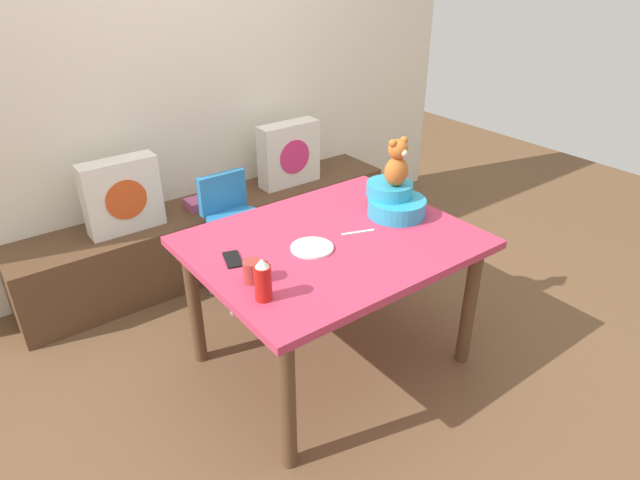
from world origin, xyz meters
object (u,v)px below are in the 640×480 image
at_px(teddy_bear, 397,163).
at_px(dinner_plate_near, 312,248).
at_px(pillow_floral_left, 122,196).
at_px(book_stack, 202,202).
at_px(coffee_mug, 253,271).
at_px(highchair, 235,222).
at_px(pillow_floral_right, 289,154).
at_px(dining_table, 332,256).
at_px(infant_seat_teal, 394,201).
at_px(cell_phone, 233,259).
at_px(ketchup_bottle, 263,280).

relative_size(teddy_bear, dinner_plate_near, 1.25).
bearing_deg(pillow_floral_left, book_stack, 2.39).
xyz_separation_m(pillow_floral_left, teddy_bear, (1.02, -1.22, 0.34)).
bearing_deg(coffee_mug, highchair, 66.28).
distance_m(pillow_floral_right, dinner_plate_near, 1.46).
xyz_separation_m(pillow_floral_right, highchair, (-0.68, -0.42, -0.16)).
relative_size(book_stack, dining_table, 0.15).
height_order(dining_table, highchair, highchair).
distance_m(dining_table, infant_seat_teal, 0.46).
xyz_separation_m(infant_seat_teal, cell_phone, (-0.91, 0.09, -0.07)).
relative_size(infant_seat_teal, dinner_plate_near, 1.65).
xyz_separation_m(pillow_floral_left, ketchup_bottle, (0.06, -1.47, 0.15)).
bearing_deg(infant_seat_teal, book_stack, 112.57).
bearing_deg(highchair, infant_seat_teal, -57.40).
relative_size(pillow_floral_left, dining_table, 0.34).
xyz_separation_m(pillow_floral_right, ketchup_bottle, (-1.12, -1.47, 0.15)).
bearing_deg(highchair, teddy_bear, -57.41).
xyz_separation_m(pillow_floral_left, cell_phone, (0.11, -1.13, 0.06)).
distance_m(pillow_floral_right, infant_seat_teal, 1.24).
distance_m(dining_table, teddy_bear, 0.57).
bearing_deg(pillow_floral_left, teddy_bear, -50.17).
height_order(teddy_bear, dinner_plate_near, teddy_bear).
relative_size(book_stack, coffee_mug, 1.67).
relative_size(pillow_floral_right, infant_seat_teal, 1.33).
distance_m(book_stack, dinner_plate_near, 1.31).
distance_m(pillow_floral_left, pillow_floral_right, 1.18).
bearing_deg(teddy_bear, cell_phone, 174.57).
distance_m(pillow_floral_left, highchair, 0.67).
height_order(coffee_mug, cell_phone, coffee_mug).
height_order(pillow_floral_left, book_stack, pillow_floral_left).
relative_size(pillow_floral_right, ketchup_bottle, 2.38).
xyz_separation_m(ketchup_bottle, cell_phone, (0.05, 0.34, -0.08)).
bearing_deg(highchair, pillow_floral_right, 31.47).
relative_size(highchair, ketchup_bottle, 4.27).
distance_m(pillow_floral_left, coffee_mug, 1.34).
xyz_separation_m(dining_table, ketchup_bottle, (-0.53, -0.23, 0.18)).
bearing_deg(book_stack, coffee_mug, -106.54).
distance_m(pillow_floral_left, cell_phone, 1.14).
bearing_deg(book_stack, infant_seat_teal, -67.43).
bearing_deg(pillow_floral_left, dining_table, -64.64).
distance_m(book_stack, highchair, 0.44).
xyz_separation_m(highchair, teddy_bear, (0.51, -0.80, 0.50)).
relative_size(infant_seat_teal, cell_phone, 2.29).
relative_size(pillow_floral_left, dinner_plate_near, 2.20).
xyz_separation_m(coffee_mug, dinner_plate_near, (0.35, 0.07, -0.04)).
bearing_deg(infant_seat_teal, ketchup_bottle, -165.01).
relative_size(ketchup_bottle, coffee_mug, 1.54).
relative_size(highchair, infant_seat_teal, 2.39).
relative_size(pillow_floral_left, infant_seat_teal, 1.33).
relative_size(pillow_floral_right, highchair, 0.56).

